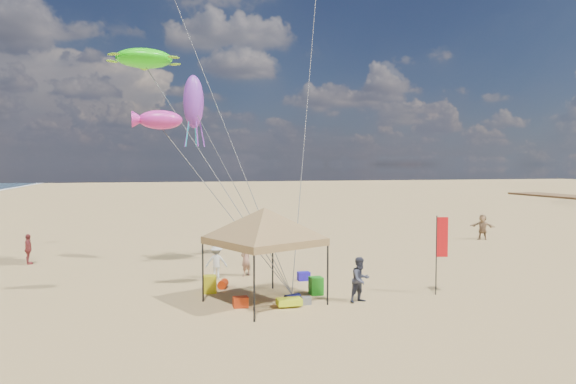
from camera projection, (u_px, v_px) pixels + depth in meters
name	position (u px, v px, depth m)	size (l,w,h in m)	color
ground	(308.00, 298.00, 20.59)	(280.00, 280.00, 0.00)	tan
canopy_tent	(264.00, 211.00, 19.62)	(6.16, 6.16, 4.17)	black
feather_flag	(441.00, 242.00, 20.98)	(0.48, 0.11, 3.19)	black
cooler_red	(240.00, 302.00, 19.25)	(0.54, 0.38, 0.38)	red
cooler_blue	(304.00, 276.00, 23.70)	(0.54, 0.38, 0.38)	#2015AE
bag_navy	(293.00, 299.00, 19.76)	(0.36, 0.36, 0.60)	#0D0E39
bag_orange	(223.00, 284.00, 22.21)	(0.36, 0.36, 0.60)	#EB3A0D
chair_green	(316.00, 286.00, 21.14)	(0.50, 0.50, 0.70)	#1B8017
chair_yellow	(210.00, 284.00, 21.42)	(0.50, 0.50, 0.70)	yellow
crate_grey	(306.00, 301.00, 19.65)	(0.34, 0.30, 0.28)	slate
beach_cart	(289.00, 302.00, 19.25)	(0.90, 0.50, 0.24)	#CBE719
person_near_a	(246.00, 259.00, 24.62)	(0.59, 0.39, 1.62)	#AB7961
person_near_b	(360.00, 280.00, 19.93)	(0.84, 0.65, 1.72)	#363A4A
person_near_c	(216.00, 262.00, 24.07)	(1.00, 0.57, 1.55)	silver
person_far_a	(28.00, 249.00, 27.49)	(0.93, 0.39, 1.59)	#AD4243
person_far_c	(483.00, 227.00, 36.53)	(1.65, 0.52, 1.78)	tan
turtle_kite	(144.00, 58.00, 24.47)	(2.59, 2.07, 0.86)	#23FF0C
fish_kite	(161.00, 120.00, 20.03)	(1.64, 0.82, 0.73)	#D42B9D
squid_kite	(193.00, 102.00, 27.10)	(1.05, 1.05, 2.73)	purple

